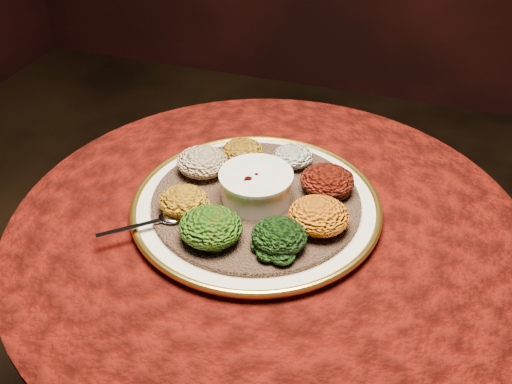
% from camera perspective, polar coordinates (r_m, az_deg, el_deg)
% --- Properties ---
extents(table, '(0.96, 0.96, 0.73)m').
position_cam_1_polar(table, '(1.18, 1.13, -9.71)').
color(table, black).
rests_on(table, ground).
extents(platter, '(0.47, 0.47, 0.02)m').
position_cam_1_polar(platter, '(1.07, 0.01, -1.34)').
color(platter, white).
rests_on(platter, table).
extents(injera, '(0.45, 0.45, 0.01)m').
position_cam_1_polar(injera, '(1.06, 0.01, -0.88)').
color(injera, brown).
rests_on(injera, platter).
extents(stew_bowl, '(0.14, 0.14, 0.06)m').
position_cam_1_polar(stew_bowl, '(1.04, 0.01, 0.76)').
color(stew_bowl, silver).
rests_on(stew_bowl, injera).
extents(spoon, '(0.12, 0.10, 0.01)m').
position_cam_1_polar(spoon, '(1.02, -9.20, -2.70)').
color(spoon, silver).
rests_on(spoon, injera).
extents(portion_ayib, '(0.08, 0.08, 0.04)m').
position_cam_1_polar(portion_ayib, '(1.14, 3.71, 3.57)').
color(portion_ayib, beige).
rests_on(portion_ayib, injera).
extents(portion_kitfo, '(0.10, 0.10, 0.05)m').
position_cam_1_polar(portion_kitfo, '(1.07, 7.12, 1.14)').
color(portion_kitfo, black).
rests_on(portion_kitfo, injera).
extents(portion_tikil, '(0.11, 0.10, 0.05)m').
position_cam_1_polar(portion_tikil, '(0.99, 6.30, -2.36)').
color(portion_tikil, '#C69110').
rests_on(portion_tikil, injera).
extents(portion_gomen, '(0.09, 0.09, 0.05)m').
position_cam_1_polar(portion_gomen, '(0.95, 2.34, -4.39)').
color(portion_gomen, black).
rests_on(portion_gomen, injera).
extents(portion_mixveg, '(0.11, 0.10, 0.05)m').
position_cam_1_polar(portion_mixveg, '(0.96, -4.54, -3.51)').
color(portion_mixveg, '#A12D0A').
rests_on(portion_mixveg, injera).
extents(portion_kik, '(0.09, 0.09, 0.04)m').
position_cam_1_polar(portion_kik, '(1.03, -7.28, -0.89)').
color(portion_kik, '#C08911').
rests_on(portion_kik, injera).
extents(portion_timatim, '(0.10, 0.10, 0.05)m').
position_cam_1_polar(portion_timatim, '(1.12, -5.38, 2.99)').
color(portion_timatim, maroon).
rests_on(portion_timatim, injera).
extents(portion_shiro, '(0.08, 0.08, 0.04)m').
position_cam_1_polar(portion_shiro, '(1.16, -1.31, 4.15)').
color(portion_shiro, '#9B6E12').
rests_on(portion_shiro, injera).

